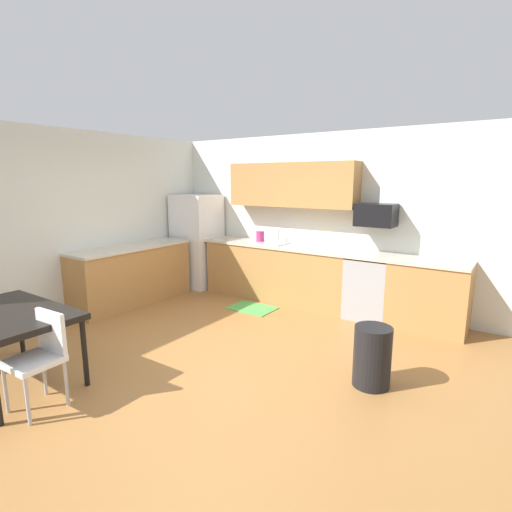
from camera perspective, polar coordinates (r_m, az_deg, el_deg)
name	(u,v)px	position (r m, az deg, el deg)	size (l,w,h in m)	color
ground_plane	(207,355)	(4.68, -7.17, -14.08)	(12.00, 12.00, 0.00)	#9E6B38
wall_back	(313,219)	(6.49, 8.33, 5.35)	(5.80, 0.10, 2.70)	silver
wall_left	(68,224)	(6.37, -25.66, 4.27)	(0.10, 5.80, 2.70)	silver
cabinet_run_back	(277,273)	(6.56, 3.04, -2.47)	(2.55, 0.60, 0.90)	#AD7A42
cabinet_run_back_right	(428,297)	(5.73, 23.81, -5.42)	(1.00, 0.60, 0.90)	#AD7A42
cabinet_run_left	(132,276)	(6.66, -17.55, -2.76)	(0.60, 2.00, 0.90)	#AD7A42
countertop_back	(303,248)	(6.23, 6.79, 1.17)	(4.80, 0.64, 0.04)	beige
countertop_left	(131,247)	(6.57, -17.79, 1.22)	(0.64, 2.00, 0.04)	beige
upper_cabinets_back	(291,185)	(6.40, 5.14, 10.28)	(2.20, 0.34, 0.70)	#AD7A42
refrigerator	(197,241)	(7.44, -8.54, 2.21)	(0.76, 0.70, 1.71)	white
oven_range	(370,287)	(5.92, 16.20, -4.36)	(0.60, 0.60, 0.91)	#999BA0
microwave	(376,215)	(5.83, 17.07, 5.72)	(0.54, 0.36, 0.32)	black
sink_basin	(272,247)	(6.52, 2.39, 1.31)	(0.48, 0.40, 0.14)	#A5A8AD
sink_faucet	(278,236)	(6.65, 3.23, 2.89)	(0.02, 0.02, 0.24)	#B2B5BA
dining_table	(6,318)	(4.50, -32.64, -7.61)	(1.40, 0.90, 0.74)	black
chair_near_table	(41,352)	(3.98, -28.84, -12.19)	(0.42, 0.42, 0.85)	white
trash_bin	(372,356)	(4.07, 16.56, -13.84)	(0.36, 0.36, 0.60)	black
floor_mat	(252,308)	(6.18, -0.58, -7.58)	(0.70, 0.50, 0.01)	#4CA54C
kettle	(260,237)	(6.69, 0.61, 2.78)	(0.14, 0.14, 0.20)	#CC3372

